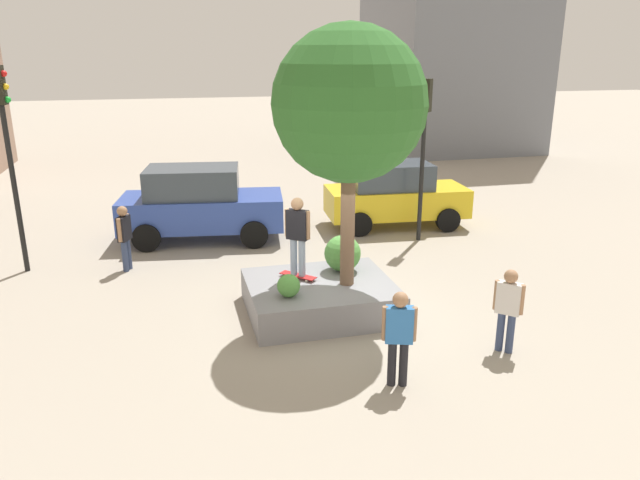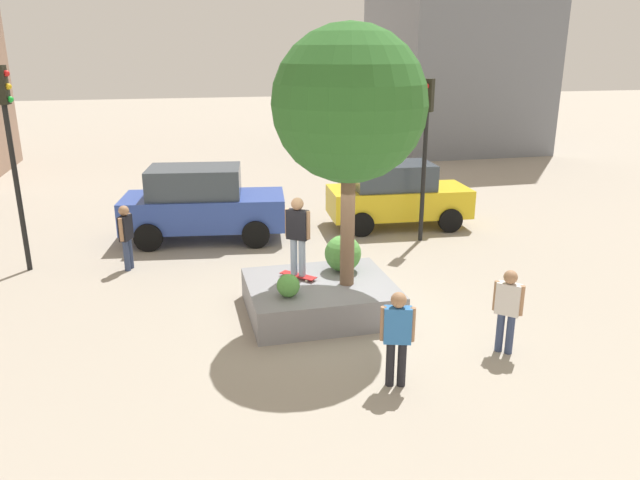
{
  "view_description": "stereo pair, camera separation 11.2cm",
  "coord_description": "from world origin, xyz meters",
  "px_view_note": "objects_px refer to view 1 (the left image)",
  "views": [
    {
      "loc": [
        -3.01,
        -10.68,
        5.1
      ],
      "look_at": [
        -0.23,
        0.15,
        1.54
      ],
      "focal_mm": 33.44,
      "sensor_mm": 36.0,
      "label": 1
    },
    {
      "loc": [
        -2.9,
        -10.7,
        5.1
      ],
      "look_at": [
        -0.23,
        0.15,
        1.54
      ],
      "focal_mm": 33.44,
      "sensor_mm": 36.0,
      "label": 2
    }
  ],
  "objects_px": {
    "sedan_parked": "(200,203)",
    "traffic_light_corner": "(424,133)",
    "skateboarder": "(298,231)",
    "passerby_with_bag": "(508,305)",
    "traffic_light_median": "(7,136)",
    "bystander_watching": "(399,332)",
    "plaza_tree": "(349,105)",
    "pedestrian_crossing": "(124,234)",
    "skateboard": "(298,276)",
    "taxi_cab": "(395,194)",
    "planter_ledge": "(320,297)"
  },
  "relations": [
    {
      "from": "sedan_parked",
      "to": "traffic_light_corner",
      "type": "height_order",
      "value": "traffic_light_corner"
    },
    {
      "from": "skateboarder",
      "to": "passerby_with_bag",
      "type": "distance_m",
      "value": 4.25
    },
    {
      "from": "traffic_light_corner",
      "to": "passerby_with_bag",
      "type": "xyz_separation_m",
      "value": [
        -1.15,
        -6.45,
        -2.12
      ]
    },
    {
      "from": "traffic_light_median",
      "to": "bystander_watching",
      "type": "relative_size",
      "value": 3.0
    },
    {
      "from": "plaza_tree",
      "to": "pedestrian_crossing",
      "type": "height_order",
      "value": "plaza_tree"
    },
    {
      "from": "sedan_parked",
      "to": "skateboard",
      "type": "bearing_deg",
      "value": -72.63
    },
    {
      "from": "pedestrian_crossing",
      "to": "passerby_with_bag",
      "type": "relative_size",
      "value": 1.04
    },
    {
      "from": "taxi_cab",
      "to": "traffic_light_median",
      "type": "xyz_separation_m",
      "value": [
        -10.03,
        -1.46,
        2.27
      ]
    },
    {
      "from": "planter_ledge",
      "to": "skateboard",
      "type": "distance_m",
      "value": 0.63
    },
    {
      "from": "skateboarder",
      "to": "passerby_with_bag",
      "type": "height_order",
      "value": "skateboarder"
    },
    {
      "from": "sedan_parked",
      "to": "bystander_watching",
      "type": "xyz_separation_m",
      "value": [
        2.52,
        -8.61,
        -0.12
      ]
    },
    {
      "from": "skateboard",
      "to": "traffic_light_median",
      "type": "bearing_deg",
      "value": 147.61
    },
    {
      "from": "plaza_tree",
      "to": "skateboarder",
      "type": "height_order",
      "value": "plaza_tree"
    },
    {
      "from": "plaza_tree",
      "to": "bystander_watching",
      "type": "xyz_separation_m",
      "value": [
        -0.01,
        -2.83,
        -3.23
      ]
    },
    {
      "from": "skateboard",
      "to": "pedestrian_crossing",
      "type": "height_order",
      "value": "pedestrian_crossing"
    },
    {
      "from": "plaza_tree",
      "to": "passerby_with_bag",
      "type": "distance_m",
      "value": 4.55
    },
    {
      "from": "planter_ledge",
      "to": "traffic_light_median",
      "type": "relative_size",
      "value": 0.6
    },
    {
      "from": "planter_ledge",
      "to": "traffic_light_median",
      "type": "distance_m",
      "value": 8.05
    },
    {
      "from": "skateboard",
      "to": "skateboarder",
      "type": "xyz_separation_m",
      "value": [
        0.0,
        0.0,
        0.96
      ]
    },
    {
      "from": "planter_ledge",
      "to": "sedan_parked",
      "type": "relative_size",
      "value": 0.62
    },
    {
      "from": "sedan_parked",
      "to": "traffic_light_corner",
      "type": "bearing_deg",
      "value": -14.9
    },
    {
      "from": "taxi_cab",
      "to": "pedestrian_crossing",
      "type": "height_order",
      "value": "taxi_cab"
    },
    {
      "from": "plaza_tree",
      "to": "sedan_parked",
      "type": "distance_m",
      "value": 7.04
    },
    {
      "from": "skateboard",
      "to": "taxi_cab",
      "type": "xyz_separation_m",
      "value": [
        4.12,
        5.21,
        0.28
      ]
    },
    {
      "from": "planter_ledge",
      "to": "passerby_with_bag",
      "type": "height_order",
      "value": "passerby_with_bag"
    },
    {
      "from": "plaza_tree",
      "to": "bystander_watching",
      "type": "height_order",
      "value": "plaza_tree"
    },
    {
      "from": "sedan_parked",
      "to": "taxi_cab",
      "type": "relative_size",
      "value": 1.08
    },
    {
      "from": "taxi_cab",
      "to": "bystander_watching",
      "type": "bearing_deg",
      "value": -110.75
    },
    {
      "from": "plaza_tree",
      "to": "taxi_cab",
      "type": "height_order",
      "value": "plaza_tree"
    },
    {
      "from": "taxi_cab",
      "to": "bystander_watching",
      "type": "xyz_separation_m",
      "value": [
        -3.24,
        -8.56,
        -0.06
      ]
    },
    {
      "from": "skateboard",
      "to": "sedan_parked",
      "type": "height_order",
      "value": "sedan_parked"
    },
    {
      "from": "traffic_light_median",
      "to": "passerby_with_bag",
      "type": "xyz_separation_m",
      "value": [
        9.04,
        -6.51,
        -2.37
      ]
    },
    {
      "from": "plaza_tree",
      "to": "taxi_cab",
      "type": "relative_size",
      "value": 1.16
    },
    {
      "from": "planter_ledge",
      "to": "passerby_with_bag",
      "type": "xyz_separation_m",
      "value": [
        2.75,
        -2.43,
        0.57
      ]
    },
    {
      "from": "planter_ledge",
      "to": "skateboarder",
      "type": "xyz_separation_m",
      "value": [
        -0.38,
        0.34,
        1.33
      ]
    },
    {
      "from": "planter_ledge",
      "to": "skateboarder",
      "type": "bearing_deg",
      "value": 138.48
    },
    {
      "from": "skateboarder",
      "to": "bystander_watching",
      "type": "height_order",
      "value": "skateboarder"
    },
    {
      "from": "skateboarder",
      "to": "sedan_parked",
      "type": "xyz_separation_m",
      "value": [
        -1.65,
        5.26,
        -0.61
      ]
    },
    {
      "from": "skateboarder",
      "to": "taxi_cab",
      "type": "height_order",
      "value": "skateboarder"
    },
    {
      "from": "traffic_light_median",
      "to": "pedestrian_crossing",
      "type": "height_order",
      "value": "traffic_light_median"
    },
    {
      "from": "plaza_tree",
      "to": "sedan_parked",
      "type": "height_order",
      "value": "plaza_tree"
    },
    {
      "from": "taxi_cab",
      "to": "bystander_watching",
      "type": "height_order",
      "value": "taxi_cab"
    },
    {
      "from": "traffic_light_corner",
      "to": "traffic_light_median",
      "type": "relative_size",
      "value": 0.92
    },
    {
      "from": "skateboarder",
      "to": "pedestrian_crossing",
      "type": "height_order",
      "value": "skateboarder"
    },
    {
      "from": "planter_ledge",
      "to": "plaza_tree",
      "type": "height_order",
      "value": "plaza_tree"
    },
    {
      "from": "traffic_light_corner",
      "to": "passerby_with_bag",
      "type": "relative_size",
      "value": 2.86
    },
    {
      "from": "traffic_light_median",
      "to": "bystander_watching",
      "type": "bearing_deg",
      "value": -46.29
    },
    {
      "from": "planter_ledge",
      "to": "bystander_watching",
      "type": "xyz_separation_m",
      "value": [
        0.5,
        -3.01,
        0.6
      ]
    },
    {
      "from": "skateboarder",
      "to": "taxi_cab",
      "type": "xyz_separation_m",
      "value": [
        4.12,
        5.21,
        -0.67
      ]
    },
    {
      "from": "skateboard",
      "to": "pedestrian_crossing",
      "type": "relative_size",
      "value": 0.45
    }
  ]
}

